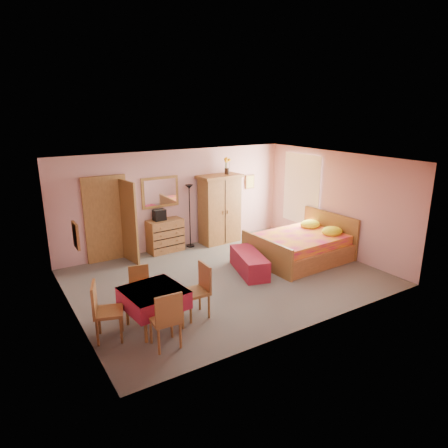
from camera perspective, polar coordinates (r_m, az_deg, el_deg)
floor at (r=8.97m, az=0.48°, el=-7.63°), size 6.50×6.50×0.00m
ceiling at (r=8.26m, az=0.52°, el=9.09°), size 6.50×6.50×0.00m
wall_back at (r=10.65m, az=-6.76°, el=3.52°), size 6.50×0.10×2.60m
wall_front at (r=6.66m, az=12.18°, el=-4.65°), size 6.50×0.10×2.60m
wall_left at (r=7.38m, az=-21.33°, el=-3.32°), size 0.10×5.00×2.60m
wall_right at (r=10.57m, az=15.54°, el=2.94°), size 0.10×5.00×2.60m
doorway at (r=10.05m, az=-16.45°, el=0.57°), size 1.06×0.12×2.15m
window at (r=11.34m, az=11.02°, el=4.89°), size 0.08×1.40×1.95m
picture_left at (r=6.71m, az=-20.41°, el=-1.56°), size 0.04×0.32×0.42m
picture_back at (r=11.75m, az=3.72°, el=6.05°), size 0.30×0.04×0.40m
chest_of_drawers at (r=10.50m, az=-8.38°, el=-1.66°), size 0.93×0.51×0.86m
wall_mirror at (r=10.40m, az=-9.11°, el=4.53°), size 1.01×0.07×0.80m
stereo at (r=10.32m, az=-9.22°, el=1.29°), size 0.32×0.24×0.28m
floor_lamp at (r=10.67m, az=-4.91°, el=1.12°), size 0.28×0.28×1.70m
wardrobe at (r=10.99m, az=-0.61°, el=2.14°), size 1.24×0.70×1.89m
sunflower_vase at (r=10.89m, az=0.43°, el=8.32°), size 0.19×0.19×0.46m
bed at (r=9.97m, az=10.74°, el=-2.19°), size 2.33×1.87×1.05m
bench at (r=9.16m, az=3.61°, el=-5.55°), size 0.88×1.47×0.46m
dining_table at (r=7.05m, az=-9.94°, el=-11.76°), size 1.05×1.05×0.70m
chair_south at (r=6.45m, az=-8.45°, el=-13.17°), size 0.46×0.46×0.97m
chair_north at (r=7.62m, az=-11.79°, el=-9.12°), size 0.44×0.44×0.83m
chair_west at (r=6.82m, az=-16.16°, el=-11.87°), size 0.57×0.57×0.99m
chair_east at (r=7.22m, az=-4.15°, el=-9.59°), size 0.46×0.46×0.98m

